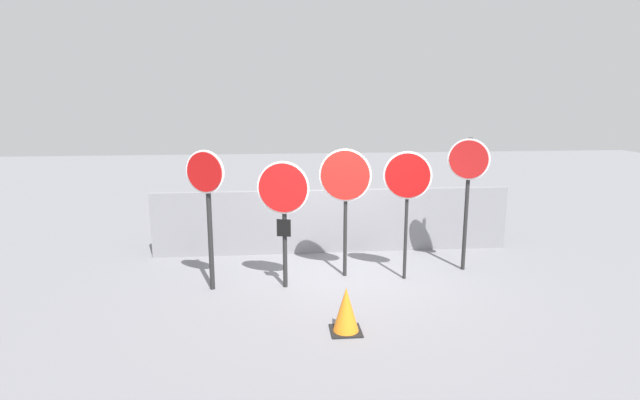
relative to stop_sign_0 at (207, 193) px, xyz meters
The scene contains 8 objects.
ground_plane 2.86m from the stop_sign_0, ahead, with size 40.00×40.00×0.00m, color slate.
fence_back 3.15m from the stop_sign_0, 39.33° to the left, with size 7.37×0.12×1.32m.
stop_sign_0 is the anchor object (origin of this frame).
stop_sign_1 1.24m from the stop_sign_0, ahead, with size 0.85×0.25×2.17m.
stop_sign_2 2.36m from the stop_sign_0, 10.08° to the left, with size 0.88×0.31×2.32m.
stop_sign_3 3.37m from the stop_sign_0, ahead, with size 0.79×0.30×2.29m.
stop_sign_4 4.62m from the stop_sign_0, ahead, with size 0.65×0.40×2.47m.
traffic_cone_0 2.99m from the stop_sign_0, 40.31° to the right, with size 0.43×0.43×0.65m.
Camera 1 is at (-1.24, -8.42, 3.19)m, focal length 28.00 mm.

